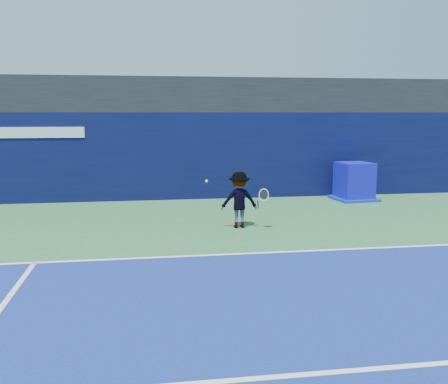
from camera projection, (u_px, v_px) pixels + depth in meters
The scene contains 8 objects.
ground at pixel (326, 305), 7.81m from camera, with size 80.00×80.00×0.00m, color #2F6A3C.
baseline at pixel (277, 252), 10.74m from camera, with size 24.00×0.10×0.01m, color white.
service_line at pixel (386, 368), 5.86m from camera, with size 24.00×0.10×0.01m, color white.
stadium_band at pixel (220, 96), 18.48m from camera, with size 36.00×3.00×1.20m, color black.
back_wall_assembly at pixel (224, 155), 17.83m from camera, with size 36.00×1.03×3.00m.
equipment_cart at pixel (354, 183), 17.24m from camera, with size 1.48×1.48×1.30m.
tennis_player at pixel (239, 200), 13.01m from camera, with size 1.21×0.67×1.47m.
tennis_ball at pixel (207, 181), 13.43m from camera, with size 0.07×0.07×0.07m.
Camera 1 is at (-2.72, -7.11, 2.97)m, focal length 40.00 mm.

